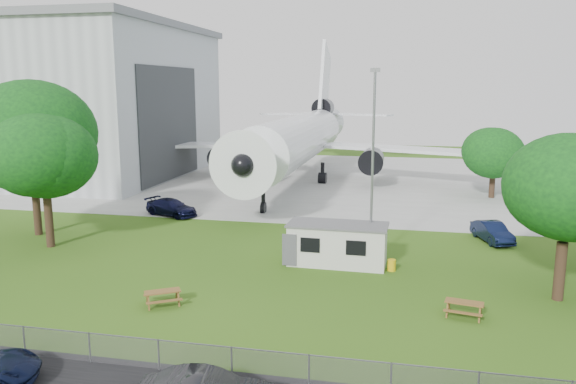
% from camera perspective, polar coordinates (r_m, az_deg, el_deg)
% --- Properties ---
extents(ground, '(160.00, 160.00, 0.00)m').
position_cam_1_polar(ground, '(32.20, -7.39, -9.45)').
color(ground, '#436C1B').
extents(concrete_apron, '(120.00, 46.00, 0.03)m').
position_cam_1_polar(concrete_apron, '(68.14, 3.23, 1.37)').
color(concrete_apron, '#B7B7B2').
rests_on(concrete_apron, ground).
extents(hangar, '(43.00, 31.00, 18.55)m').
position_cam_1_polar(hangar, '(80.51, -25.06, 8.55)').
color(hangar, '#B2B7BC').
rests_on(hangar, ground).
extents(airliner, '(46.36, 47.73, 17.69)m').
position_cam_1_polar(airliner, '(65.72, 1.26, 5.66)').
color(airliner, white).
rests_on(airliner, ground).
extents(site_cabin, '(6.78, 2.84, 2.62)m').
position_cam_1_polar(site_cabin, '(35.43, 5.07, -5.28)').
color(site_cabin, beige).
rests_on(site_cabin, ground).
extents(picnic_west, '(2.32, 2.23, 0.76)m').
position_cam_1_polar(picnic_west, '(30.05, -12.57, -11.13)').
color(picnic_west, olive).
rests_on(picnic_west, ground).
extents(picnic_east, '(2.05, 1.81, 0.76)m').
position_cam_1_polar(picnic_east, '(29.29, 17.40, -11.97)').
color(picnic_east, olive).
rests_on(picnic_east, ground).
extents(fence, '(58.00, 0.04, 1.30)m').
position_cam_1_polar(fence, '(24.21, -15.17, -16.83)').
color(fence, gray).
rests_on(fence, ground).
extents(lamp_mast, '(0.16, 0.16, 12.00)m').
position_cam_1_polar(lamp_mast, '(35.08, 8.58, 2.31)').
color(lamp_mast, slate).
rests_on(lamp_mast, ground).
extents(tree_west_big, '(9.42, 9.42, 12.10)m').
position_cam_1_polar(tree_west_big, '(45.39, -24.68, 5.10)').
color(tree_west_big, '#382619').
rests_on(tree_west_big, ground).
extents(tree_west_small, '(6.84, 6.84, 9.40)m').
position_cam_1_polar(tree_west_small, '(41.66, -23.53, 2.81)').
color(tree_west_small, '#382619').
rests_on(tree_west_small, ground).
extents(tree_east_front, '(6.83, 6.83, 8.79)m').
position_cam_1_polar(tree_east_front, '(31.85, 26.45, -0.72)').
color(tree_east_front, '#382619').
rests_on(tree_east_front, ground).
extents(tree_far_apron, '(6.87, 6.87, 8.04)m').
position_cam_1_polar(tree_far_apron, '(59.28, 20.22, 3.79)').
color(tree_far_apron, '#382619').
rests_on(tree_far_apron, ground).
extents(car_ne_sedan, '(2.79, 4.58, 1.42)m').
position_cam_1_polar(car_ne_sedan, '(43.03, 20.04, -3.86)').
color(car_ne_sedan, black).
rests_on(car_ne_sedan, ground).
extents(car_apron_van, '(5.32, 3.65, 1.43)m').
position_cam_1_polar(car_apron_van, '(49.56, -11.76, -1.56)').
color(car_apron_van, black).
rests_on(car_apron_van, ground).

